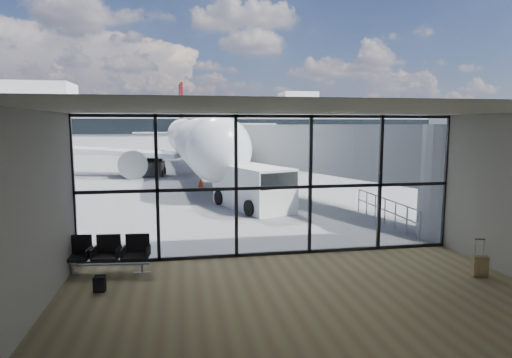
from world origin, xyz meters
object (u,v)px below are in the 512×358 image
object	(u,v)px
airliner	(193,141)
belt_loader	(154,167)
service_van	(254,187)
backpack	(99,284)
suitcase	(480,266)
mobile_stairs	(25,180)
seating_row	(107,252)

from	to	relation	value
airliner	belt_loader	size ratio (longest dim) A/B	8.21
service_van	belt_loader	bearing A→B (deg)	89.62
backpack	service_van	size ratio (longest dim) A/B	0.08
suitcase	service_van	size ratio (longest dim) A/B	0.20
airliner	mobile_stairs	bearing A→B (deg)	-147.08
seating_row	service_van	world-z (taller)	service_van
airliner	mobile_stairs	distance (m)	14.14
belt_loader	service_van	bearing A→B (deg)	-66.17
service_van	belt_loader	size ratio (longest dim) A/B	1.22
mobile_stairs	airliner	bearing A→B (deg)	35.90
airliner	service_van	bearing A→B (deg)	-85.31
airliner	belt_loader	bearing A→B (deg)	-154.28
backpack	belt_loader	size ratio (longest dim) A/B	0.10
belt_loader	mobile_stairs	size ratio (longest dim) A/B	1.22
airliner	backpack	bearing A→B (deg)	-99.92
seating_row	service_van	xyz separation A→B (m)	(5.69, 8.59, 0.51)
suitcase	backpack	bearing A→B (deg)	-167.07
backpack	service_van	distance (m)	11.60
backpack	service_van	world-z (taller)	service_van
seating_row	service_van	distance (m)	10.31
backpack	mobile_stairs	size ratio (longest dim) A/B	0.12
airliner	seating_row	bearing A→B (deg)	-100.36
suitcase	mobile_stairs	distance (m)	27.12
service_van	airliner	bearing A→B (deg)	77.45
seating_row	airliner	distance (m)	26.44
seating_row	belt_loader	world-z (taller)	belt_loader
seating_row	backpack	bearing A→B (deg)	-82.94
seating_row	belt_loader	size ratio (longest dim) A/B	0.54
suitcase	seating_row	bearing A→B (deg)	-175.35
seating_row	service_van	size ratio (longest dim) A/B	0.44
mobile_stairs	backpack	bearing A→B (deg)	-67.78
backpack	suitcase	size ratio (longest dim) A/B	0.40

